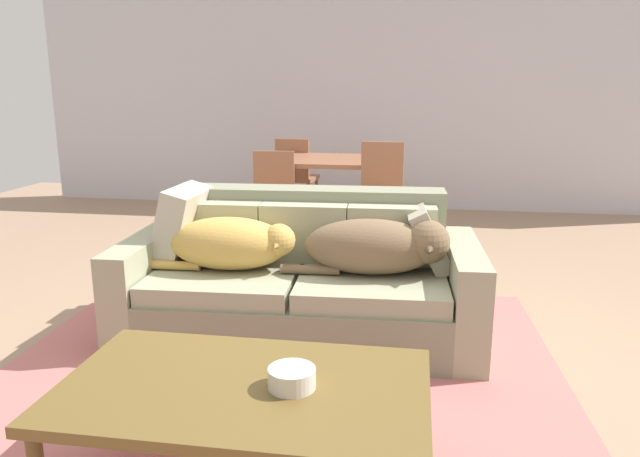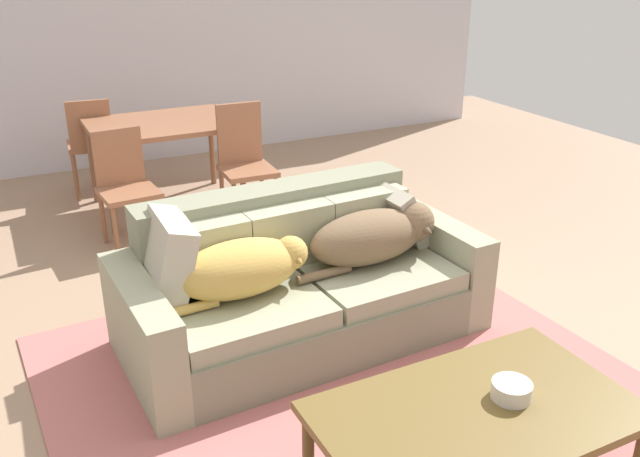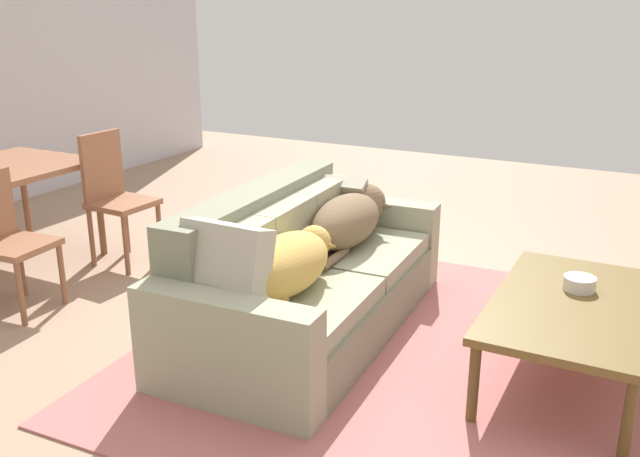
{
  "view_description": "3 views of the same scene",
  "coord_description": "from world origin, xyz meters",
  "px_view_note": "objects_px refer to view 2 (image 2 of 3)",
  "views": [
    {
      "loc": [
        0.53,
        -3.11,
        1.43
      ],
      "look_at": [
        0.05,
        -0.13,
        0.7
      ],
      "focal_mm": 33.72,
      "sensor_mm": 36.0,
      "label": 1
    },
    {
      "loc": [
        -1.54,
        -2.97,
        2.12
      ],
      "look_at": [
        -0.03,
        0.02,
        0.7
      ],
      "focal_mm": 38.09,
      "sensor_mm": 36.0,
      "label": 2
    },
    {
      "loc": [
        -3.35,
        -1.65,
        1.83
      ],
      "look_at": [
        -0.14,
        0.02,
        0.64
      ],
      "focal_mm": 38.79,
      "sensor_mm": 36.0,
      "label": 3
    }
  ],
  "objects_px": {
    "throw_pillow_by_left_arm": "(166,260)",
    "couch": "(298,285)",
    "dining_chair_near_left": "(125,183)",
    "dining_chair_near_right": "(244,159)",
    "throw_pillow_by_right_arm": "(399,215)",
    "dining_table": "(162,131)",
    "dog_on_right_cushion": "(375,235)",
    "dining_chair_far_left": "(91,141)",
    "bowl_on_coffee_table": "(511,390)",
    "coffee_table": "(476,418)",
    "dog_on_left_cushion": "(244,268)"
  },
  "relations": [
    {
      "from": "couch",
      "to": "dining_table",
      "type": "height_order",
      "value": "couch"
    },
    {
      "from": "dining_table",
      "to": "dining_chair_near_left",
      "type": "bearing_deg",
      "value": -126.02
    },
    {
      "from": "throw_pillow_by_left_arm",
      "to": "coffee_table",
      "type": "distance_m",
      "value": 1.72
    },
    {
      "from": "throw_pillow_by_right_arm",
      "to": "dining_chair_far_left",
      "type": "bearing_deg",
      "value": 115.44
    },
    {
      "from": "coffee_table",
      "to": "couch",
      "type": "bearing_deg",
      "value": 93.16
    },
    {
      "from": "couch",
      "to": "dining_table",
      "type": "bearing_deg",
      "value": 90.64
    },
    {
      "from": "dining_table",
      "to": "dining_chair_near_right",
      "type": "bearing_deg",
      "value": -52.98
    },
    {
      "from": "dining_table",
      "to": "dining_chair_near_right",
      "type": "relative_size",
      "value": 1.23
    },
    {
      "from": "dog_on_right_cushion",
      "to": "coffee_table",
      "type": "height_order",
      "value": "dog_on_right_cushion"
    },
    {
      "from": "throw_pillow_by_left_arm",
      "to": "dining_chair_near_left",
      "type": "relative_size",
      "value": 0.52
    },
    {
      "from": "dog_on_right_cushion",
      "to": "bowl_on_coffee_table",
      "type": "height_order",
      "value": "dog_on_right_cushion"
    },
    {
      "from": "coffee_table",
      "to": "dining_chair_near_left",
      "type": "relative_size",
      "value": 1.45
    },
    {
      "from": "throw_pillow_by_left_arm",
      "to": "couch",
      "type": "bearing_deg",
      "value": -1.54
    },
    {
      "from": "coffee_table",
      "to": "throw_pillow_by_left_arm",
      "type": "bearing_deg",
      "value": 118.36
    },
    {
      "from": "throw_pillow_by_right_arm",
      "to": "dining_chair_near_right",
      "type": "xyz_separation_m",
      "value": [
        -0.38,
        1.64,
        -0.05
      ]
    },
    {
      "from": "coffee_table",
      "to": "dining_chair_near_left",
      "type": "height_order",
      "value": "dining_chair_near_left"
    },
    {
      "from": "dining_table",
      "to": "dining_chair_near_left",
      "type": "xyz_separation_m",
      "value": [
        -0.46,
        -0.63,
        -0.19
      ]
    },
    {
      "from": "throw_pillow_by_left_arm",
      "to": "bowl_on_coffee_table",
      "type": "xyz_separation_m",
      "value": [
        0.98,
        -1.5,
        -0.14
      ]
    },
    {
      "from": "dining_table",
      "to": "couch",
      "type": "bearing_deg",
      "value": -86.8
    },
    {
      "from": "dog_on_right_cushion",
      "to": "dining_chair_far_left",
      "type": "relative_size",
      "value": 1.04
    },
    {
      "from": "throw_pillow_by_left_arm",
      "to": "dining_chair_near_right",
      "type": "relative_size",
      "value": 0.47
    },
    {
      "from": "dining_chair_near_left",
      "to": "dining_chair_near_right",
      "type": "relative_size",
      "value": 0.9
    },
    {
      "from": "couch",
      "to": "throw_pillow_by_right_arm",
      "type": "relative_size",
      "value": 5.52
    },
    {
      "from": "coffee_table",
      "to": "dog_on_right_cushion",
      "type": "bearing_deg",
      "value": 75.13
    },
    {
      "from": "dog_on_right_cushion",
      "to": "dining_chair_near_left",
      "type": "relative_size",
      "value": 1.06
    },
    {
      "from": "dog_on_right_cushion",
      "to": "throw_pillow_by_right_arm",
      "type": "xyz_separation_m",
      "value": [
        0.27,
        0.18,
        0.01
      ]
    },
    {
      "from": "bowl_on_coffee_table",
      "to": "coffee_table",
      "type": "bearing_deg",
      "value": -179.91
    },
    {
      "from": "throw_pillow_by_right_arm",
      "to": "dining_chair_near_left",
      "type": "xyz_separation_m",
      "value": [
        -1.32,
        1.64,
        -0.1
      ]
    },
    {
      "from": "dog_on_left_cushion",
      "to": "couch",
      "type": "bearing_deg",
      "value": 17.73
    },
    {
      "from": "couch",
      "to": "dining_chair_near_right",
      "type": "bearing_deg",
      "value": 76.17
    },
    {
      "from": "dog_on_right_cushion",
      "to": "bowl_on_coffee_table",
      "type": "xyz_separation_m",
      "value": [
        -0.2,
        -1.39,
        -0.09
      ]
    },
    {
      "from": "couch",
      "to": "bowl_on_coffee_table",
      "type": "bearing_deg",
      "value": -83.03
    },
    {
      "from": "dog_on_left_cushion",
      "to": "throw_pillow_by_right_arm",
      "type": "bearing_deg",
      "value": 8.86
    },
    {
      "from": "bowl_on_coffee_table",
      "to": "dining_chair_far_left",
      "type": "bearing_deg",
      "value": 101.26
    },
    {
      "from": "dog_on_right_cushion",
      "to": "dog_on_left_cushion",
      "type": "bearing_deg",
      "value": -179.77
    },
    {
      "from": "dining_chair_near_right",
      "to": "dining_chair_near_left",
      "type": "bearing_deg",
      "value": -177.27
    },
    {
      "from": "couch",
      "to": "dining_chair_far_left",
      "type": "xyz_separation_m",
      "value": [
        -0.63,
        2.93,
        0.19
      ]
    },
    {
      "from": "dining_chair_far_left",
      "to": "dog_on_right_cushion",
      "type": "bearing_deg",
      "value": 114.7
    },
    {
      "from": "dog_on_left_cushion",
      "to": "bowl_on_coffee_table",
      "type": "bearing_deg",
      "value": -67.91
    },
    {
      "from": "dining_chair_near_left",
      "to": "dining_chair_near_right",
      "type": "distance_m",
      "value": 0.94
    },
    {
      "from": "coffee_table",
      "to": "dog_on_left_cushion",
      "type": "bearing_deg",
      "value": 108.51
    },
    {
      "from": "couch",
      "to": "dining_chair_near_left",
      "type": "xyz_separation_m",
      "value": [
        -0.59,
        1.73,
        0.17
      ]
    },
    {
      "from": "dog_on_left_cushion",
      "to": "dining_chair_far_left",
      "type": "distance_m",
      "value": 3.08
    },
    {
      "from": "throw_pillow_by_right_arm",
      "to": "dining_chair_near_left",
      "type": "bearing_deg",
      "value": 128.69
    },
    {
      "from": "dog_on_left_cushion",
      "to": "dining_table",
      "type": "bearing_deg",
      "value": 82.01
    },
    {
      "from": "throw_pillow_by_left_arm",
      "to": "dining_chair_near_left",
      "type": "xyz_separation_m",
      "value": [
        0.14,
        1.71,
        -0.13
      ]
    },
    {
      "from": "couch",
      "to": "dining_table",
      "type": "distance_m",
      "value": 2.39
    },
    {
      "from": "throw_pillow_by_right_arm",
      "to": "dining_table",
      "type": "bearing_deg",
      "value": 110.64
    },
    {
      "from": "throw_pillow_by_right_arm",
      "to": "throw_pillow_by_left_arm",
      "type": "bearing_deg",
      "value": -177.44
    },
    {
      "from": "dog_on_right_cushion",
      "to": "dining_table",
      "type": "xyz_separation_m",
      "value": [
        -0.58,
        2.46,
        0.1
      ]
    }
  ]
}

